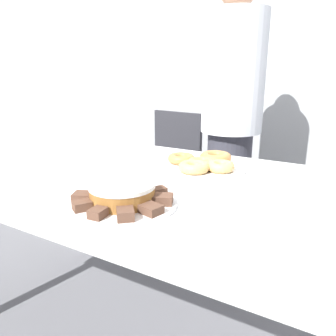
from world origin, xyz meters
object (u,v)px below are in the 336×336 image
Objects in this scene: person_standing at (231,122)px; plate_cake at (123,203)px; plate_donuts at (201,168)px; frosted_cake at (122,192)px; office_chair_left at (165,180)px.

person_standing reaches higher than plate_cake.
plate_donuts is at bearing -81.15° from person_standing.
frosted_cake is at bearing -87.56° from person_standing.
frosted_cake is (0.05, -1.07, -0.07)m from person_standing.
office_chair_left is 4.42× the size of frosted_cake.
office_chair_left is 1.35m from frosted_cake.
plate_cake is at bearing -57.61° from office_chair_left.
plate_cake is 0.92× the size of plate_donuts.
frosted_cake is (-0.05, -0.45, 0.03)m from plate_donuts.
plate_cake is at bearing -87.56° from person_standing.
plate_donuts is at bearing 83.70° from plate_cake.
office_chair_left reaches higher than plate_donuts.
plate_donuts is 1.81× the size of frosted_cake.
plate_cake is (0.54, -1.17, 0.36)m from office_chair_left.
office_chair_left is at bearing 114.86° from frosted_cake.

